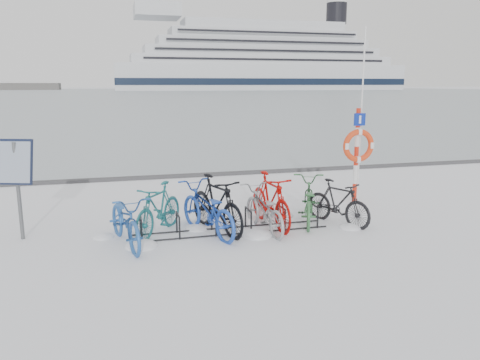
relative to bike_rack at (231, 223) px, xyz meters
name	(u,v)px	position (x,y,z in m)	size (l,w,h in m)	color
ground	(231,232)	(0.00, 0.00, -0.18)	(900.00, 900.00, 0.00)	white
ice_sheet	(121,93)	(0.00, 155.00, -0.17)	(400.00, 298.00, 0.02)	#A2AFB7
quay_edge	(188,176)	(0.00, 5.90, -0.13)	(400.00, 0.25, 0.10)	#3F3F42
bike_rack	(231,223)	(0.00, 0.00, 0.00)	(4.00, 0.48, 0.46)	black
info_board	(16,168)	(-4.03, 0.57, 1.22)	(0.69, 0.43, 1.95)	#595B5E
lifebuoy_station	(358,146)	(3.63, 1.54, 1.26)	(0.83, 0.23, 4.31)	red
cruise_ferry	(261,64)	(67.64, 215.21, 12.44)	(140.99, 26.58, 46.33)	silver
bike_0	(126,218)	(-2.08, -0.23, 0.33)	(0.68, 1.95, 1.02)	#24559F
bike_1	(158,208)	(-1.43, 0.31, 0.34)	(0.49, 1.74, 1.05)	#1A6066
bike_2	(207,208)	(-0.49, 0.02, 0.35)	(0.71, 2.03, 1.06)	#2049B2
bike_3	(217,203)	(-0.27, 0.14, 0.41)	(0.55, 1.96, 1.18)	black
bike_4	(263,208)	(0.66, -0.07, 0.29)	(0.63, 1.81, 0.95)	gray
bike_5	(271,199)	(0.91, 0.23, 0.40)	(0.54, 1.92, 1.16)	#B30A06
bike_6	(308,199)	(1.79, 0.29, 0.32)	(0.67, 1.91, 1.00)	#336F3C
bike_7	(338,201)	(2.36, -0.02, 0.31)	(0.46, 1.64, 0.98)	black
snow_drifts	(237,231)	(0.12, -0.01, -0.18)	(6.08, 1.79, 0.23)	white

